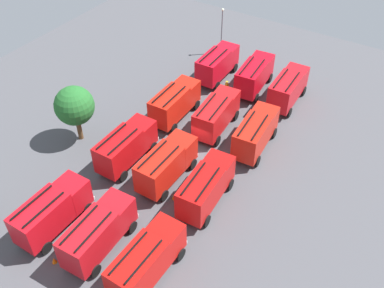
{
  "coord_description": "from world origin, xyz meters",
  "views": [
    {
      "loc": [
        -27.96,
        -17.67,
        30.52
      ],
      "look_at": [
        0.0,
        0.0,
        1.4
      ],
      "focal_mm": 41.08,
      "sensor_mm": 36.0,
      "label": 1
    }
  ],
  "objects_px": {
    "fire_truck_9": "(126,146)",
    "firefighter_1": "(194,124)",
    "fire_truck_10": "(175,102)",
    "firefighter_0": "(227,87)",
    "fire_truck_8": "(52,211)",
    "fire_truck_1": "(206,186)",
    "fire_truck_2": "(256,132)",
    "fire_truck_0": "(147,260)",
    "traffic_cone_1": "(54,260)",
    "fire_truck_7": "(254,75)",
    "fire_truck_5": "(166,163)",
    "tree_1": "(74,106)",
    "fire_truck_11": "(217,64)",
    "traffic_cone_2": "(136,126)",
    "fire_truck_4": "(98,231)",
    "lamppost": "(222,28)",
    "traffic_cone_0": "(174,196)",
    "fire_truck_3": "(288,88)",
    "fire_truck_6": "(216,114)"
  },
  "relations": [
    {
      "from": "firefighter_0",
      "to": "fire_truck_8",
      "type": "bearing_deg",
      "value": -156.2
    },
    {
      "from": "fire_truck_2",
      "to": "lamppost",
      "type": "relative_size",
      "value": 1.15
    },
    {
      "from": "traffic_cone_0",
      "to": "fire_truck_5",
      "type": "bearing_deg",
      "value": 49.24
    },
    {
      "from": "fire_truck_6",
      "to": "firefighter_0",
      "type": "height_order",
      "value": "fire_truck_6"
    },
    {
      "from": "fire_truck_9",
      "to": "firefighter_0",
      "type": "height_order",
      "value": "fire_truck_9"
    },
    {
      "from": "lamppost",
      "to": "firefighter_0",
      "type": "bearing_deg",
      "value": -146.54
    },
    {
      "from": "fire_truck_11",
      "to": "traffic_cone_2",
      "type": "relative_size",
      "value": 12.23
    },
    {
      "from": "fire_truck_10",
      "to": "fire_truck_6",
      "type": "bearing_deg",
      "value": -83.97
    },
    {
      "from": "fire_truck_1",
      "to": "traffic_cone_2",
      "type": "height_order",
      "value": "fire_truck_1"
    },
    {
      "from": "fire_truck_4",
      "to": "fire_truck_11",
      "type": "bearing_deg",
      "value": 7.13
    },
    {
      "from": "fire_truck_0",
      "to": "traffic_cone_1",
      "type": "distance_m",
      "value": 7.98
    },
    {
      "from": "fire_truck_8",
      "to": "traffic_cone_2",
      "type": "relative_size",
      "value": 12.16
    },
    {
      "from": "fire_truck_5",
      "to": "traffic_cone_2",
      "type": "bearing_deg",
      "value": 57.87
    },
    {
      "from": "fire_truck_5",
      "to": "tree_1",
      "type": "bearing_deg",
      "value": 89.31
    },
    {
      "from": "fire_truck_8",
      "to": "tree_1",
      "type": "bearing_deg",
      "value": 33.16
    },
    {
      "from": "traffic_cone_2",
      "to": "fire_truck_0",
      "type": "bearing_deg",
      "value": -139.21
    },
    {
      "from": "fire_truck_1",
      "to": "fire_truck_2",
      "type": "xyz_separation_m",
      "value": [
        9.1,
        -0.39,
        0.0
      ]
    },
    {
      "from": "fire_truck_7",
      "to": "traffic_cone_2",
      "type": "bearing_deg",
      "value": 145.78
    },
    {
      "from": "fire_truck_10",
      "to": "traffic_cone_2",
      "type": "relative_size",
      "value": 12.25
    },
    {
      "from": "fire_truck_7",
      "to": "traffic_cone_1",
      "type": "xyz_separation_m",
      "value": [
        -30.65,
        2.54,
        -1.87
      ]
    },
    {
      "from": "fire_truck_9",
      "to": "fire_truck_4",
      "type": "bearing_deg",
      "value": -153.93
    },
    {
      "from": "fire_truck_5",
      "to": "fire_truck_9",
      "type": "distance_m",
      "value": 4.75
    },
    {
      "from": "fire_truck_11",
      "to": "fire_truck_5",
      "type": "bearing_deg",
      "value": -166.22
    },
    {
      "from": "fire_truck_5",
      "to": "traffic_cone_0",
      "type": "height_order",
      "value": "fire_truck_5"
    },
    {
      "from": "fire_truck_11",
      "to": "traffic_cone_2",
      "type": "height_order",
      "value": "fire_truck_11"
    },
    {
      "from": "fire_truck_4",
      "to": "lamppost",
      "type": "bearing_deg",
      "value": 9.99
    },
    {
      "from": "fire_truck_6",
      "to": "fire_truck_4",
      "type": "bearing_deg",
      "value": 174.41
    },
    {
      "from": "fire_truck_3",
      "to": "fire_truck_9",
      "type": "bearing_deg",
      "value": 149.77
    },
    {
      "from": "tree_1",
      "to": "firefighter_0",
      "type": "bearing_deg",
      "value": -30.52
    },
    {
      "from": "tree_1",
      "to": "traffic_cone_2",
      "type": "bearing_deg",
      "value": -40.82
    },
    {
      "from": "fire_truck_3",
      "to": "traffic_cone_2",
      "type": "relative_size",
      "value": 12.3
    },
    {
      "from": "fire_truck_3",
      "to": "fire_truck_10",
      "type": "relative_size",
      "value": 1.0
    },
    {
      "from": "fire_truck_10",
      "to": "lamppost",
      "type": "xyz_separation_m",
      "value": [
        15.38,
        2.82,
        1.62
      ]
    },
    {
      "from": "fire_truck_0",
      "to": "traffic_cone_1",
      "type": "height_order",
      "value": "fire_truck_0"
    },
    {
      "from": "fire_truck_6",
      "to": "fire_truck_10",
      "type": "height_order",
      "value": "same"
    },
    {
      "from": "traffic_cone_0",
      "to": "traffic_cone_2",
      "type": "bearing_deg",
      "value": 55.8
    },
    {
      "from": "lamppost",
      "to": "fire_truck_7",
      "type": "bearing_deg",
      "value": -126.32
    },
    {
      "from": "fire_truck_7",
      "to": "fire_truck_11",
      "type": "height_order",
      "value": "same"
    },
    {
      "from": "fire_truck_8",
      "to": "firefighter_0",
      "type": "xyz_separation_m",
      "value": [
        25.45,
        -2.68,
        -1.16
      ]
    },
    {
      "from": "fire_truck_6",
      "to": "traffic_cone_2",
      "type": "bearing_deg",
      "value": 115.77
    },
    {
      "from": "fire_truck_9",
      "to": "firefighter_1",
      "type": "height_order",
      "value": "fire_truck_9"
    },
    {
      "from": "fire_truck_10",
      "to": "fire_truck_5",
      "type": "bearing_deg",
      "value": -152.15
    },
    {
      "from": "fire_truck_0",
      "to": "traffic_cone_0",
      "type": "bearing_deg",
      "value": 20.34
    },
    {
      "from": "firefighter_1",
      "to": "fire_truck_9",
      "type": "bearing_deg",
      "value": 103.97
    },
    {
      "from": "fire_truck_5",
      "to": "firefighter_1",
      "type": "xyz_separation_m",
      "value": [
        7.63,
        1.75,
        -1.16
      ]
    },
    {
      "from": "fire_truck_3",
      "to": "lamppost",
      "type": "distance_m",
      "value": 13.77
    },
    {
      "from": "fire_truck_11",
      "to": "fire_truck_4",
      "type": "bearing_deg",
      "value": -171.48
    },
    {
      "from": "fire_truck_9",
      "to": "fire_truck_10",
      "type": "relative_size",
      "value": 0.99
    },
    {
      "from": "fire_truck_10",
      "to": "tree_1",
      "type": "distance_m",
      "value": 10.77
    },
    {
      "from": "fire_truck_0",
      "to": "fire_truck_10",
      "type": "distance_m",
      "value": 20.22
    }
  ]
}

